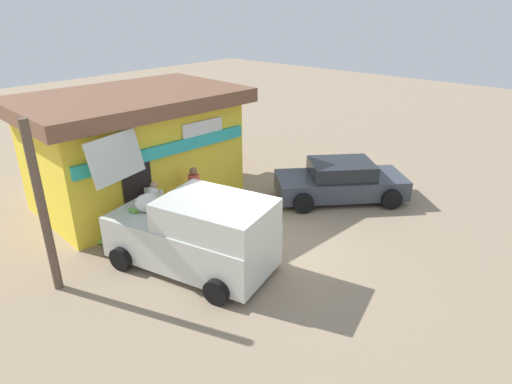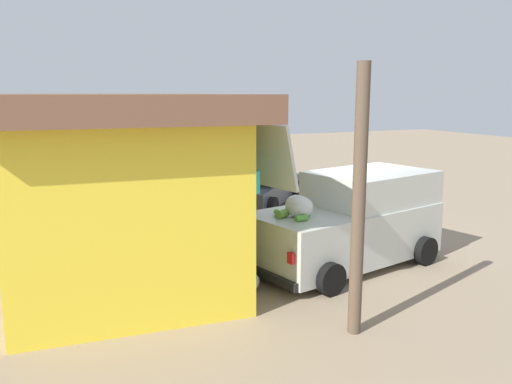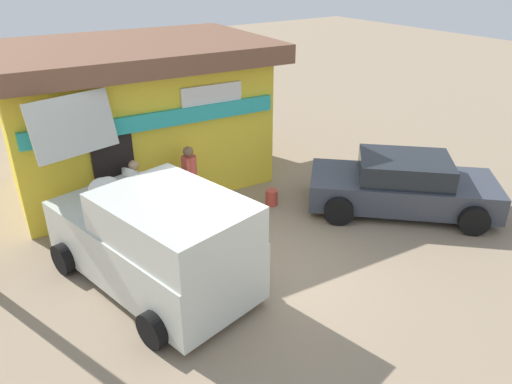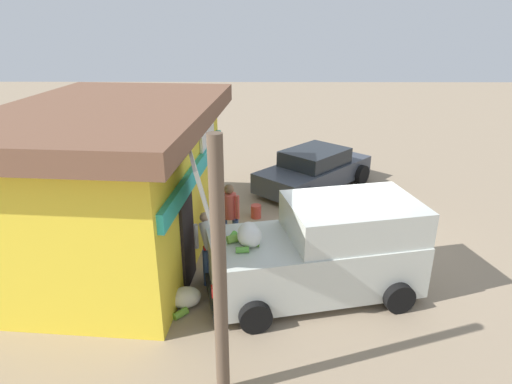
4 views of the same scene
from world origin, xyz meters
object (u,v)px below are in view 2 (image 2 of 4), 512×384
Objects in this scene: storefront_bar at (117,182)px; paint_bucket at (229,224)px; delivery_van at (350,220)px; customer_bending at (244,231)px; unloaded_banana_pile at (243,284)px; vendor_standing at (233,211)px; parked_sedan at (257,188)px.

storefront_bar is 18.76× the size of paint_bucket.
delivery_van is 3.19× the size of customer_bending.
storefront_bar is 4.79× the size of customer_bending.
vendor_standing is at bearing -18.05° from unloaded_banana_pile.
vendor_standing is 4.49× the size of paint_bucket.
vendor_standing is 1.15× the size of customer_bending.
paint_bucket is at bearing 141.39° from parked_sedan.
storefront_bar reaches higher than unloaded_banana_pile.
customer_bending is 3.39m from paint_bucket.
paint_bucket is (2.04, -3.18, -1.66)m from storefront_bar.
storefront_bar is 7.94× the size of unloaded_banana_pile.
unloaded_banana_pile is 4.38m from paint_bucket.
storefront_bar reaches higher than paint_bucket.
parked_sedan is at bearing -27.05° from customer_bending.
parked_sedan is 4.80× the size of unloaded_banana_pile.
vendor_standing reaches higher than parked_sedan.
unloaded_banana_pile is (-0.60, 2.72, -0.78)m from delivery_van.
delivery_van is 2.62m from vendor_standing.
storefront_bar is at bearing 71.34° from delivery_van.
vendor_standing is at bearing 48.71° from delivery_van.
unloaded_banana_pile is 2.36× the size of paint_bucket.
vendor_standing is at bearing -13.35° from customer_bending.
delivery_van is at bearing 174.66° from parked_sedan.
customer_bending is 3.92× the size of paint_bucket.
parked_sedan is 7.33m from unloaded_banana_pile.
delivery_van is at bearing -131.29° from vendor_standing.
storefront_bar is 6.84m from parked_sedan.
unloaded_banana_pile is at bearing 155.92° from customer_bending.
storefront_bar is 1.50× the size of delivery_van.
delivery_van is 2.78× the size of vendor_standing.
storefront_bar is at bearing 94.42° from vendor_standing.
delivery_van reaches higher than vendor_standing.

